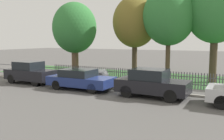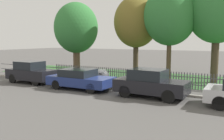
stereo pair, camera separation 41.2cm
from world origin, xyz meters
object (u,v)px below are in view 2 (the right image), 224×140
object	(u,v)px
tree_nearest_kerb	(76,28)
tree_far_left	(217,10)
tree_behind_motorcycle	(136,22)
covered_motorcycle	(99,75)
parked_car_silver_hatchback	(31,72)
tree_mid_park	(170,16)
parked_car_black_saloon	(80,79)
parked_car_navy_estate	(150,83)

from	to	relation	value
tree_nearest_kerb	tree_far_left	size ratio (longest dim) A/B	0.82
tree_nearest_kerb	tree_behind_motorcycle	xyz separation A→B (m)	(4.87, 1.63, 0.45)
covered_motorcycle	tree_nearest_kerb	size ratio (longest dim) A/B	0.30
parked_car_silver_hatchback	covered_motorcycle	size ratio (longest dim) A/B	1.97
tree_behind_motorcycle	tree_mid_park	xyz separation A→B (m)	(2.94, -0.52, 0.33)
covered_motorcycle	tree_far_left	size ratio (longest dim) A/B	0.25
tree_mid_park	parked_car_black_saloon	bearing A→B (deg)	-124.89
tree_nearest_kerb	parked_car_silver_hatchback	bearing A→B (deg)	-98.81
covered_motorcycle	tree_behind_motorcycle	size ratio (longest dim) A/B	0.28
parked_car_navy_estate	tree_mid_park	world-z (taller)	tree_mid_park
parked_car_black_saloon	tree_far_left	bearing A→B (deg)	42.09
parked_car_black_saloon	covered_motorcycle	size ratio (longest dim) A/B	2.26
tree_far_left	tree_behind_motorcycle	bearing A→B (deg)	-175.61
parked_car_navy_estate	tree_nearest_kerb	world-z (taller)	tree_nearest_kerb
parked_car_silver_hatchback	tree_nearest_kerb	bearing A→B (deg)	81.16
tree_behind_motorcycle	tree_nearest_kerb	bearing A→B (deg)	-161.54
tree_nearest_kerb	tree_far_left	bearing A→B (deg)	10.84
tree_mid_park	tree_far_left	world-z (taller)	tree_far_left
parked_car_silver_hatchback	covered_motorcycle	xyz separation A→B (m)	(4.53, 2.09, -0.14)
tree_nearest_kerb	tree_mid_park	xyz separation A→B (m)	(7.81, 1.11, 0.78)
tree_behind_motorcycle	tree_mid_park	world-z (taller)	tree_mid_park
tree_nearest_kerb	covered_motorcycle	bearing A→B (deg)	-32.27
parked_car_black_saloon	tree_mid_park	world-z (taller)	tree_mid_park
parked_car_navy_estate	tree_nearest_kerb	xyz separation A→B (m)	(-8.52, 4.60, 3.33)
parked_car_black_saloon	parked_car_navy_estate	world-z (taller)	parked_car_navy_estate
tree_mid_park	tree_far_left	distance (m)	3.28
parked_car_silver_hatchback	parked_car_navy_estate	xyz separation A→B (m)	(9.22, -0.09, -0.01)
tree_nearest_kerb	tree_mid_park	distance (m)	7.93
parked_car_black_saloon	covered_motorcycle	distance (m)	2.22
parked_car_navy_estate	tree_far_left	bearing A→B (deg)	70.99
tree_nearest_kerb	tree_behind_motorcycle	world-z (taller)	tree_behind_motorcycle
parked_car_silver_hatchback	tree_behind_motorcycle	world-z (taller)	tree_behind_motorcycle
parked_car_navy_estate	tree_nearest_kerb	bearing A→B (deg)	152.38
tree_behind_motorcycle	tree_far_left	bearing A→B (deg)	4.39
parked_car_navy_estate	covered_motorcycle	distance (m)	5.17
tree_mid_park	tree_far_left	bearing A→B (deg)	17.59
parked_car_navy_estate	tree_far_left	world-z (taller)	tree_far_left
parked_car_black_saloon	tree_behind_motorcycle	distance (m)	7.46
parked_car_silver_hatchback	tree_nearest_kerb	world-z (taller)	tree_nearest_kerb
tree_behind_motorcycle	tree_far_left	world-z (taller)	tree_far_left
parked_car_silver_hatchback	parked_car_black_saloon	bearing A→B (deg)	-1.76
parked_car_silver_hatchback	parked_car_black_saloon	distance (m)	4.51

